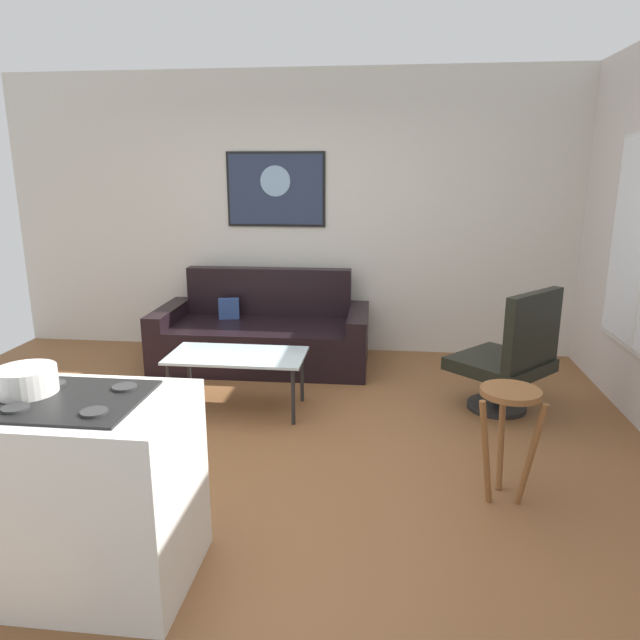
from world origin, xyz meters
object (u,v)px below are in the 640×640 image
Objects in this scene: bar_stool at (509,414)px; wall_painting at (276,189)px; armchair at (511,357)px; mixing_bowl at (27,382)px; couch at (263,336)px; coffee_table at (237,359)px.

bar_stool is 3.51m from wall_painting.
armchair is 1.47× the size of bar_stool.
bar_stool is 2.46m from mixing_bowl.
armchair is (2.15, -0.96, 0.17)m from couch.
armchair reaches higher than couch.
armchair is at bearing 5.15° from coffee_table.
mixing_bowl is at bearing -158.79° from bar_stool.
couch is 7.90× the size of mixing_bowl.
coffee_table is at bearing -174.85° from armchair.
coffee_table is 1.58× the size of bar_stool.
bar_stool is (-0.27, -1.28, 0.07)m from armchair.
bar_stool is at bearing 21.21° from mixing_bowl.
mixing_bowl reaches higher than coffee_table.
coffee_table is 2.14m from bar_stool.
couch is 2.04× the size of wall_painting.
mixing_bowl is 3.74m from wall_painting.
mixing_bowl reaches higher than couch.
wall_painting is at bearing 123.45° from bar_stool.
mixing_bowl is (-0.38, -3.12, 0.66)m from couch.
couch is 2.06× the size of armchair.
couch is 1.48m from wall_painting.
couch is at bearing -95.08° from wall_painting.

